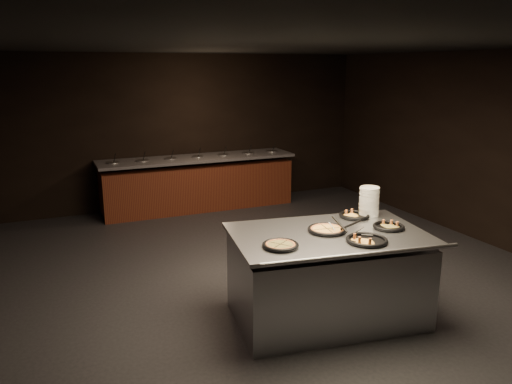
# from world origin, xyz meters

# --- Properties ---
(room) EXTENTS (7.02, 8.02, 2.92)m
(room) POSITION_xyz_m (0.00, 0.00, 1.45)
(room) COLOR black
(room) RESTS_ON ground
(salad_bar) EXTENTS (3.70, 0.83, 1.18)m
(salad_bar) POSITION_xyz_m (0.00, 3.56, 0.44)
(salad_bar) COLOR #5E2D16
(salad_bar) RESTS_ON ground
(serving_counter) EXTENTS (2.18, 1.58, 0.97)m
(serving_counter) POSITION_xyz_m (-0.01, -1.14, 0.46)
(serving_counter) COLOR silver
(serving_counter) RESTS_ON ground
(plate_stack) EXTENTS (0.23, 0.23, 0.33)m
(plate_stack) POSITION_xyz_m (0.75, -0.77, 1.13)
(plate_stack) COLOR silver
(plate_stack) RESTS_ON serving_counter
(pan_veggie_whole) EXTENTS (0.35, 0.35, 0.04)m
(pan_veggie_whole) POSITION_xyz_m (-0.66, -1.32, 0.99)
(pan_veggie_whole) COLOR black
(pan_veggie_whole) RESTS_ON serving_counter
(pan_cheese_whole) EXTENTS (0.41, 0.41, 0.04)m
(pan_cheese_whole) POSITION_xyz_m (-0.00, -1.09, 0.99)
(pan_cheese_whole) COLOR black
(pan_cheese_whole) RESTS_ON serving_counter
(pan_cheese_slices_a) EXTENTS (0.35, 0.35, 0.04)m
(pan_cheese_slices_a) POSITION_xyz_m (0.55, -0.77, 0.99)
(pan_cheese_slices_a) COLOR black
(pan_cheese_slices_a) RESTS_ON serving_counter
(pan_cheese_slices_b) EXTENTS (0.41, 0.41, 0.04)m
(pan_cheese_slices_b) POSITION_xyz_m (0.19, -1.52, 0.99)
(pan_cheese_slices_b) COLOR black
(pan_cheese_slices_b) RESTS_ON serving_counter
(pan_veggie_slices) EXTENTS (0.34, 0.34, 0.04)m
(pan_veggie_slices) POSITION_xyz_m (0.66, -1.26, 0.99)
(pan_veggie_slices) COLOR black
(pan_veggie_slices) RESTS_ON serving_counter
(server_left) EXTENTS (0.17, 0.35, 0.17)m
(server_left) POSITION_xyz_m (0.05, -1.17, 1.05)
(server_left) COLOR silver
(server_left) RESTS_ON serving_counter
(server_right) EXTENTS (0.30, 0.25, 0.17)m
(server_right) POSITION_xyz_m (0.20, -1.30, 1.05)
(server_right) COLOR silver
(server_right) RESTS_ON serving_counter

